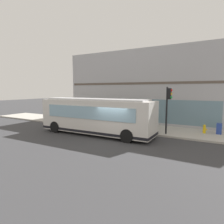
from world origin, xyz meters
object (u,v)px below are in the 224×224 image
traffic_light_near_corner (168,101)px  newspaper_vending_box (219,129)px  city_bus_nearside (96,116)px  pedestrian_by_light_pole (106,115)px  pedestrian_near_hydrant (116,115)px  pedestrian_walking_along_curb (145,121)px  fire_hydrant (204,129)px

traffic_light_near_corner → newspaper_vending_box: bearing=-60.2°
city_bus_nearside → newspaper_vending_box: city_bus_nearside is taller
pedestrian_by_light_pole → newspaper_vending_box: size_ratio=1.88×
pedestrian_near_hydrant → pedestrian_walking_along_curb: bearing=-114.9°
traffic_light_near_corner → fire_hydrant: traffic_light_near_corner is taller
traffic_light_near_corner → pedestrian_walking_along_curb: bearing=85.6°
fire_hydrant → newspaper_vending_box: bearing=-76.0°
newspaper_vending_box → city_bus_nearside: bearing=116.8°
traffic_light_near_corner → newspaper_vending_box: (2.12, -3.70, -2.25)m
pedestrian_walking_along_curb → newspaper_vending_box: size_ratio=1.83×
traffic_light_near_corner → newspaper_vending_box: 4.82m
pedestrian_near_hydrant → pedestrian_by_light_pole: pedestrian_by_light_pole is taller
traffic_light_near_corner → newspaper_vending_box: size_ratio=4.30×
pedestrian_by_light_pole → newspaper_vending_box: bearing=-86.7°
fire_hydrant → pedestrian_near_hydrant: bearing=88.9°
pedestrian_near_hydrant → city_bus_nearside: bearing=-172.7°
city_bus_nearside → pedestrian_walking_along_curb: 4.36m
city_bus_nearside → fire_hydrant: city_bus_nearside is taller
newspaper_vending_box → pedestrian_by_light_pole: bearing=93.3°
fire_hydrant → pedestrian_walking_along_curb: size_ratio=0.45×
pedestrian_by_light_pole → city_bus_nearside: bearing=-159.3°
fire_hydrant → pedestrian_by_light_pole: bearing=92.1°
city_bus_nearside → traffic_light_near_corner: traffic_light_near_corner is taller
pedestrian_walking_along_curb → newspaper_vending_box: bearing=-71.0°
pedestrian_walking_along_curb → traffic_light_near_corner: bearing=-94.4°
city_bus_nearside → pedestrian_by_light_pole: 4.30m
city_bus_nearside → pedestrian_near_hydrant: size_ratio=6.30×
traffic_light_near_corner → fire_hydrant: bearing=-54.8°
traffic_light_near_corner → fire_hydrant: (1.85, -2.63, -2.34)m
pedestrian_near_hydrant → newspaper_vending_box: bearing=-89.4°
fire_hydrant → pedestrian_near_hydrant: 8.66m
fire_hydrant → pedestrian_walking_along_curb: 4.96m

